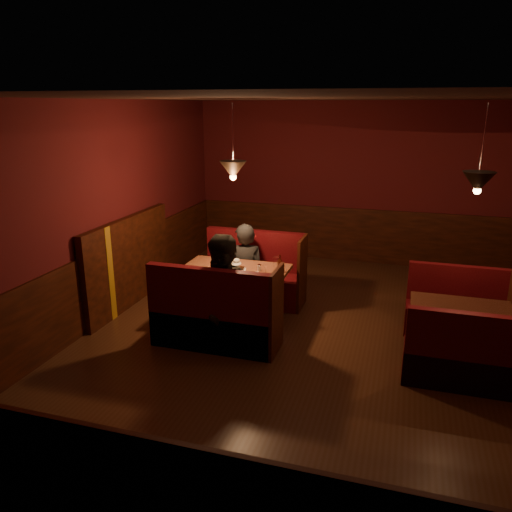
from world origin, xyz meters
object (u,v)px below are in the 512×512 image
(main_bench_far, at_px, (254,279))
(second_bench_far, at_px, (456,313))
(second_table, at_px, (460,320))
(diner_a, at_px, (245,253))
(diner_b, at_px, (227,278))
(second_bench_near, at_px, (466,363))
(main_table, at_px, (236,281))
(main_bench_near, at_px, (215,322))

(main_bench_far, distance_m, second_bench_far, 2.83)
(main_bench_far, xyz_separation_m, second_table, (2.78, -1.00, 0.13))
(diner_a, distance_m, diner_b, 1.28)
(second_bench_far, relative_size, diner_b, 0.71)
(main_bench_far, xyz_separation_m, diner_a, (-0.07, -0.22, 0.46))
(second_bench_far, bearing_deg, diner_b, -156.90)
(second_table, distance_m, diner_b, 2.74)
(second_table, bearing_deg, diner_b, -169.76)
(second_table, height_order, second_bench_near, second_bench_near)
(main_table, height_order, diner_a, diner_a)
(main_bench_far, relative_size, main_bench_near, 1.00)
(main_bench_far, xyz_separation_m, main_bench_near, (0.00, -1.59, 0.00))
(main_table, height_order, second_bench_near, main_table)
(main_bench_far, bearing_deg, diner_a, -108.54)
(main_bench_far, height_order, diner_b, diner_b)
(second_bench_far, relative_size, diner_a, 0.78)
(main_bench_near, xyz_separation_m, second_bench_far, (2.81, 1.25, -0.05))
(main_bench_near, xyz_separation_m, diner_a, (-0.07, 1.36, 0.46))
(second_table, height_order, second_bench_far, second_bench_far)
(main_bench_far, bearing_deg, main_table, -91.14)
(second_bench_near, bearing_deg, main_bench_near, 178.27)
(second_bench_near, relative_size, diner_b, 0.71)
(second_table, xyz_separation_m, diner_b, (-2.66, -0.48, 0.40))
(second_bench_far, xyz_separation_m, second_bench_near, (0.00, -1.33, 0.00))
(second_table, relative_size, diner_b, 0.64)
(second_table, distance_m, second_bench_far, 0.69)
(main_table, height_order, second_table, main_table)
(main_bench_near, relative_size, second_table, 1.38)
(main_bench_far, height_order, main_bench_near, same)
(main_bench_near, distance_m, diner_b, 0.56)
(main_bench_near, height_order, diner_b, diner_b)
(main_bench_far, distance_m, diner_a, 0.51)
(second_bench_far, xyz_separation_m, diner_b, (-2.69, -1.15, 0.59))
(second_bench_far, distance_m, diner_a, 2.93)
(main_bench_far, bearing_deg, second_table, -19.85)
(second_bench_near, bearing_deg, second_table, 92.20)
(diner_a, bearing_deg, main_table, 82.59)
(second_bench_near, bearing_deg, diner_a, 153.30)
(second_bench_near, relative_size, diner_a, 0.78)
(second_table, relative_size, second_bench_near, 0.90)
(main_bench_far, relative_size, diner_b, 0.88)
(main_bench_near, height_order, second_bench_far, main_bench_near)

